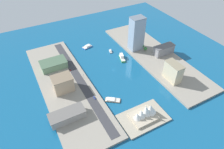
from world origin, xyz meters
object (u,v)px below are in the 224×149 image
(barge_flat_brown, at_px, (112,100))
(traffic_light_waterfront, at_px, (84,75))
(catamaran_blue, at_px, (87,47))
(terminal_long_green, at_px, (54,64))
(suv_black, at_px, (63,57))
(office_block_beige, at_px, (173,72))
(hatchback_blue, at_px, (95,98))
(pickup_red, at_px, (70,70))
(carpark_squat_concrete, at_px, (67,116))
(tower_tall_glass, at_px, (137,34))
(apartment_midrise_tan, at_px, (63,83))
(warehouse_low_gray, at_px, (164,50))
(opera_landmark, at_px, (145,113))
(ferry_green_doubledeck, at_px, (122,57))
(yacht_sleek_gray, at_px, (111,51))

(barge_flat_brown, xyz_separation_m, traffic_light_waterfront, (17.33, -59.58, 6.32))
(catamaran_blue, bearing_deg, barge_flat_brown, 80.73)
(terminal_long_green, distance_m, suv_black, 28.85)
(office_block_beige, bearing_deg, traffic_light_waterfront, -29.74)
(office_block_beige, relative_size, hatchback_blue, 6.00)
(pickup_red, bearing_deg, carpark_squat_concrete, 69.04)
(tower_tall_glass, distance_m, hatchback_blue, 145.04)
(catamaran_blue, distance_m, apartment_midrise_tan, 119.84)
(catamaran_blue, bearing_deg, hatchback_blue, 71.26)
(warehouse_low_gray, distance_m, hatchback_blue, 158.11)
(apartment_midrise_tan, distance_m, opera_landmark, 120.34)
(tower_tall_glass, height_order, office_block_beige, tower_tall_glass)
(apartment_midrise_tan, xyz_separation_m, office_block_beige, (-150.59, 56.01, 3.13))
(warehouse_low_gray, relative_size, pickup_red, 7.65)
(apartment_midrise_tan, distance_m, office_block_beige, 160.70)
(apartment_midrise_tan, bearing_deg, ferry_green_doubledeck, -165.56)
(hatchback_blue, bearing_deg, opera_landmark, 126.58)
(yacht_sleek_gray, distance_m, opera_landmark, 155.88)
(yacht_sleek_gray, distance_m, apartment_midrise_tan, 121.88)
(catamaran_blue, height_order, suv_black, suv_black)
(yacht_sleek_gray, height_order, opera_landmark, opera_landmark)
(suv_black, distance_m, traffic_light_waterfront, 68.46)
(barge_flat_brown, relative_size, carpark_squat_concrete, 0.49)
(barge_flat_brown, bearing_deg, catamaran_blue, -99.27)
(terminal_long_green, bearing_deg, yacht_sleek_gray, 179.88)
(terminal_long_green, xyz_separation_m, traffic_light_waterfront, (-32.48, 47.77, -1.37))
(tower_tall_glass, bearing_deg, opera_landmark, 61.04)
(ferry_green_doubledeck, bearing_deg, office_block_beige, 113.18)
(carpark_squat_concrete, bearing_deg, tower_tall_glass, -149.82)
(barge_flat_brown, xyz_separation_m, catamaran_blue, (-23.14, -141.77, 0.26))
(warehouse_low_gray, height_order, hatchback_blue, warehouse_low_gray)
(warehouse_low_gray, relative_size, opera_landmark, 1.13)
(apartment_midrise_tan, height_order, hatchback_blue, apartment_midrise_tan)
(catamaran_blue, height_order, pickup_red, pickup_red)
(ferry_green_doubledeck, distance_m, catamaran_blue, 73.94)
(hatchback_blue, height_order, traffic_light_waterfront, traffic_light_waterfront)
(barge_flat_brown, distance_m, traffic_light_waterfront, 62.37)
(tower_tall_glass, bearing_deg, warehouse_low_gray, 132.28)
(ferry_green_doubledeck, distance_m, tower_tall_glass, 48.74)
(opera_landmark, bearing_deg, warehouse_low_gray, -138.05)
(ferry_green_doubledeck, height_order, catamaran_blue, ferry_green_doubledeck)
(barge_flat_brown, height_order, suv_black, suv_black)
(suv_black, relative_size, traffic_light_waterfront, 0.69)
(traffic_light_waterfront, distance_m, opera_landmark, 111.92)
(hatchback_blue, bearing_deg, barge_flat_brown, 148.74)
(suv_black, bearing_deg, yacht_sleek_gray, 166.68)
(yacht_sleek_gray, height_order, catamaran_blue, catamaran_blue)
(yacht_sleek_gray, relative_size, traffic_light_waterfront, 1.80)
(carpark_squat_concrete, xyz_separation_m, opera_landmark, (-86.26, 42.30, 1.01))
(pickup_red, relative_size, traffic_light_waterfront, 0.76)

